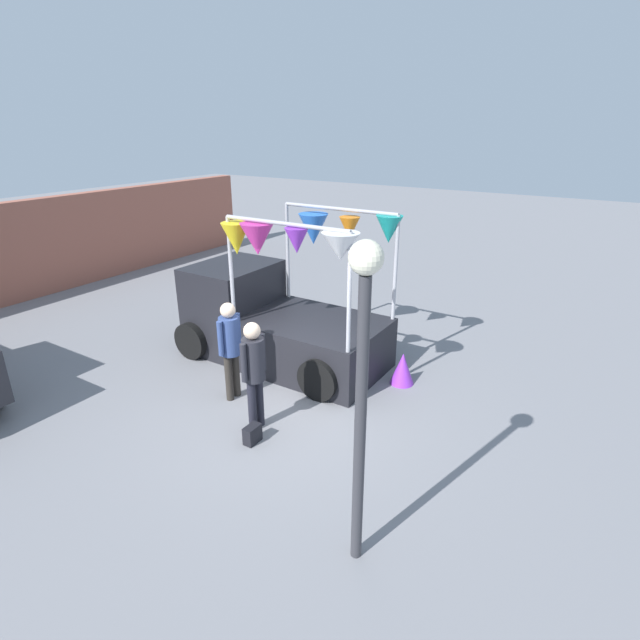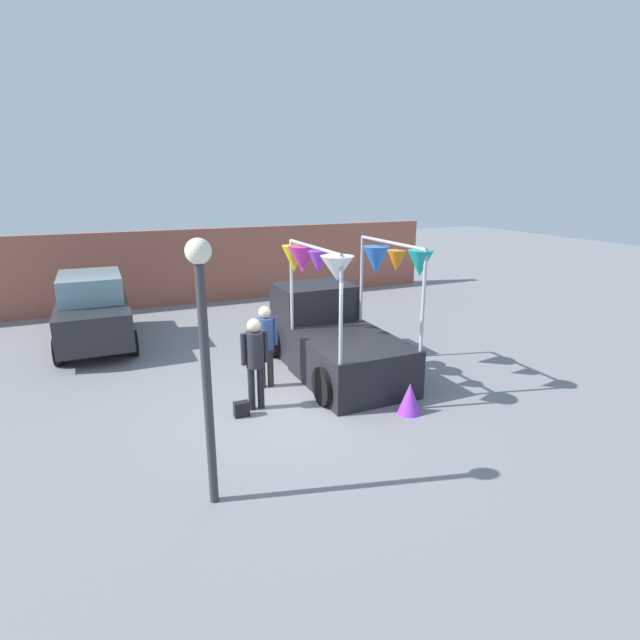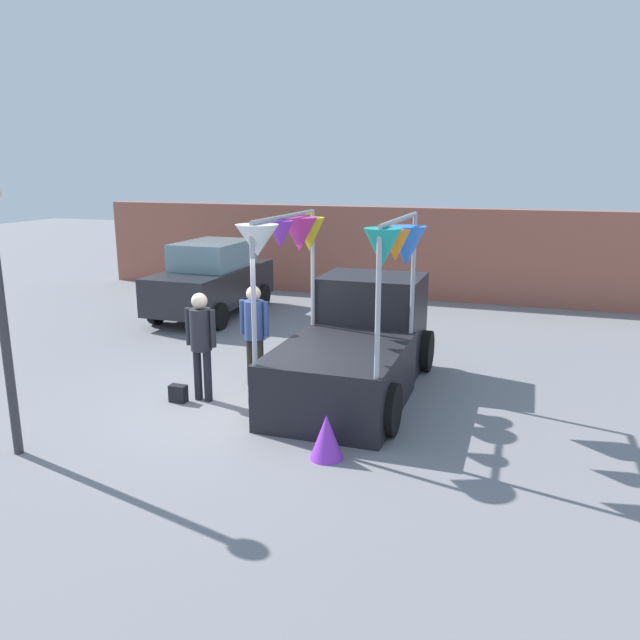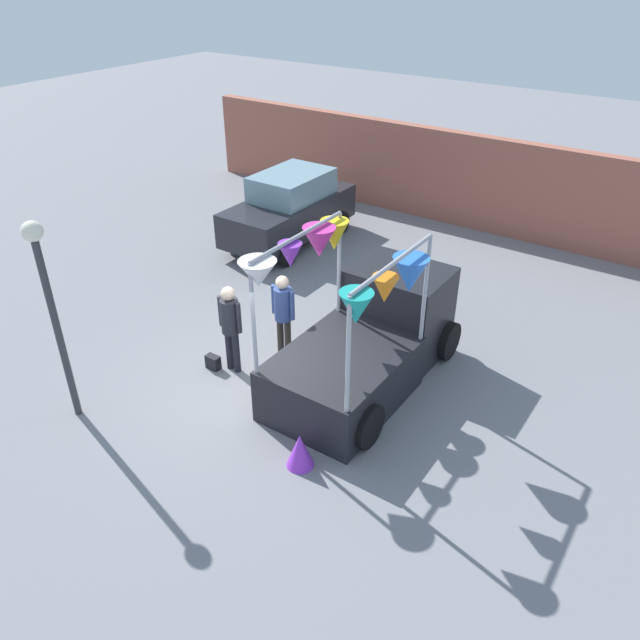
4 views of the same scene
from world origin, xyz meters
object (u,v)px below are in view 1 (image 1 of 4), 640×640
object	(u,v)px
street_lamp	(362,366)
folded_kite_bundle_violet	(402,368)
vendor_truck	(272,315)
person_vendor	(230,342)
person_customer	(254,366)
handbag	(252,434)

from	to	relation	value
street_lamp	folded_kite_bundle_violet	world-z (taller)	street_lamp
vendor_truck	person_vendor	size ratio (longest dim) A/B	2.39
vendor_truck	person_customer	xyz separation A→B (m)	(-2.20, -1.35, 0.17)
person_customer	folded_kite_bundle_violet	size ratio (longest dim) A/B	2.97
street_lamp	folded_kite_bundle_violet	size ratio (longest dim) A/B	5.93
handbag	folded_kite_bundle_violet	xyz separation A→B (m)	(2.90, -1.15, 0.16)
vendor_truck	folded_kite_bundle_violet	xyz separation A→B (m)	(0.35, -2.70, -0.61)
person_vendor	folded_kite_bundle_violet	size ratio (longest dim) A/B	2.92
vendor_truck	street_lamp	xyz separation A→B (m)	(-3.57, -3.87, 1.44)
person_vendor	vendor_truck	bearing A→B (deg)	13.89
person_vendor	folded_kite_bundle_violet	distance (m)	3.16
person_vendor	folded_kite_bundle_violet	bearing A→B (deg)	-48.14
person_customer	street_lamp	xyz separation A→B (m)	(-1.37, -2.52, 1.27)
street_lamp	vendor_truck	bearing A→B (deg)	47.30
vendor_truck	folded_kite_bundle_violet	distance (m)	2.79
person_customer	handbag	bearing A→B (deg)	-150.26
handbag	folded_kite_bundle_violet	size ratio (longest dim) A/B	0.47
folded_kite_bundle_violet	street_lamp	bearing A→B (deg)	-163.42
vendor_truck	person_customer	bearing A→B (deg)	-148.47
person_vendor	handbag	world-z (taller)	person_vendor
handbag	street_lamp	bearing A→B (deg)	-113.74
person_customer	folded_kite_bundle_violet	xyz separation A→B (m)	(2.55, -1.35, -0.78)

